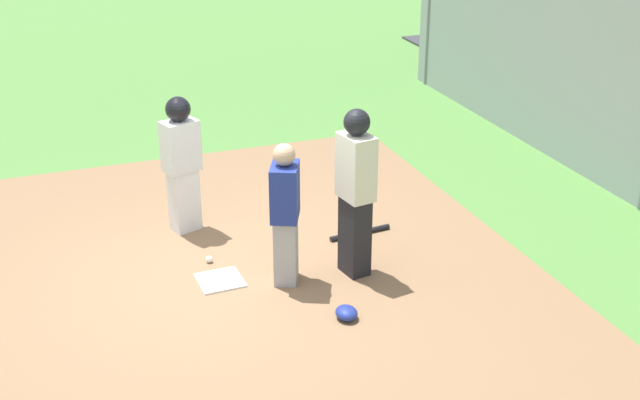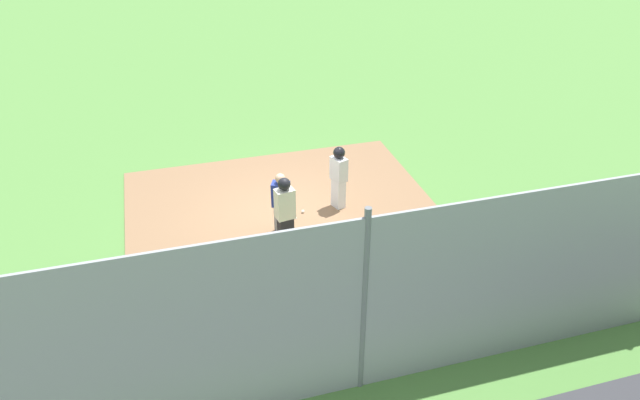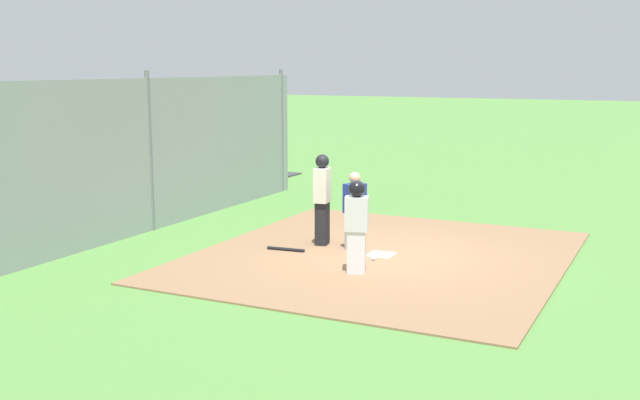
{
  "view_description": "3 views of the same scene",
  "coord_description": "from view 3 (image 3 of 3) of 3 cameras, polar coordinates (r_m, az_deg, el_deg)",
  "views": [
    {
      "loc": [
        -7.43,
        1.68,
        4.29
      ],
      "look_at": [
        -0.24,
        -0.99,
        0.88
      ],
      "focal_mm": 48.04,
      "sensor_mm": 36.0,
      "label": 1
    },
    {
      "loc": [
        -2.46,
        -11.4,
        7.46
      ],
      "look_at": [
        0.53,
        -1.07,
        0.99
      ],
      "focal_mm": 33.29,
      "sensor_mm": 36.0,
      "label": 2
    },
    {
      "loc": [
        12.63,
        4.91,
        3.43
      ],
      "look_at": [
        0.4,
        -1.06,
        1.04
      ],
      "focal_mm": 42.66,
      "sensor_mm": 36.0,
      "label": 3
    }
  ],
  "objects": [
    {
      "name": "backstop_fence",
      "position": [
        16.29,
        -12.64,
        3.3
      ],
      "size": [
        12.0,
        0.1,
        3.35
      ],
      "color": "#93999E",
      "rests_on": "ground_plane"
    },
    {
      "name": "umpire",
      "position": [
        14.56,
        0.17,
        0.19
      ],
      "size": [
        0.42,
        0.32,
        1.75
      ],
      "rotation": [
        0.0,
        0.0,
        1.74
      ],
      "color": "black",
      "rests_on": "dirt_infield"
    },
    {
      "name": "catcher",
      "position": [
        14.24,
        2.61,
        -0.75
      ],
      "size": [
        0.45,
        0.39,
        1.47
      ],
      "rotation": [
        0.0,
        0.0,
        1.15
      ],
      "color": "#9E9EA3",
      "rests_on": "dirt_infield"
    },
    {
      "name": "dirt_infield",
      "position": [
        13.97,
        4.63,
        -4.2
      ],
      "size": [
        7.2,
        6.4,
        0.03
      ],
      "primitive_type": "cube",
      "color": "#896647",
      "rests_on": "ground_plane"
    },
    {
      "name": "ground_plane",
      "position": [
        13.98,
        4.63,
        -4.26
      ],
      "size": [
        140.0,
        140.0,
        0.0
      ],
      "primitive_type": "plane",
      "color": "#51843D"
    },
    {
      "name": "runner",
      "position": [
        12.57,
        2.76,
        -1.61
      ],
      "size": [
        0.37,
        0.44,
        1.56
      ],
      "rotation": [
        0.0,
        0.0,
        3.47
      ],
      "color": "silver",
      "rests_on": "dirt_infield"
    },
    {
      "name": "catcher_mask",
      "position": [
        15.29,
        2.89,
        -2.65
      ],
      "size": [
        0.24,
        0.2,
        0.12
      ],
      "primitive_type": "ellipsoid",
      "color": "navy",
      "rests_on": "dirt_infield"
    },
    {
      "name": "baseball",
      "position": [
        13.57,
        4.01,
        -4.39
      ],
      "size": [
        0.07,
        0.07,
        0.07
      ],
      "primitive_type": "sphere",
      "color": "white",
      "rests_on": "dirt_infield"
    },
    {
      "name": "baseball_bat",
      "position": [
        14.25,
        -2.58,
        -3.71
      ],
      "size": [
        0.14,
        0.74,
        0.06
      ],
      "primitive_type": "cylinder",
      "rotation": [
        0.0,
        1.57,
        1.68
      ],
      "color": "black",
      "rests_on": "dirt_infield"
    },
    {
      "name": "home_plate",
      "position": [
        13.97,
        4.63,
        -4.1
      ],
      "size": [
        0.46,
        0.46,
        0.02
      ],
      "primitive_type": "cube",
      "rotation": [
        0.0,
        0.0,
        0.04
      ],
      "color": "white",
      "rests_on": "dirt_infield"
    },
    {
      "name": "parking_lot",
      "position": [
        19.02,
        -21.18,
        -1.03
      ],
      "size": [
        18.0,
        5.2,
        0.04
      ],
      "primitive_type": "cube",
      "color": "#38383D",
      "rests_on": "ground_plane"
    }
  ]
}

